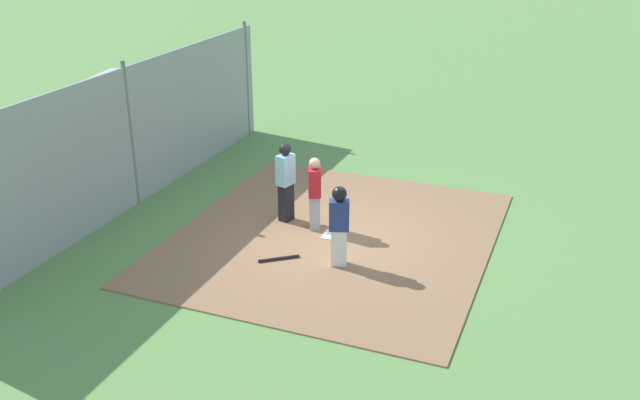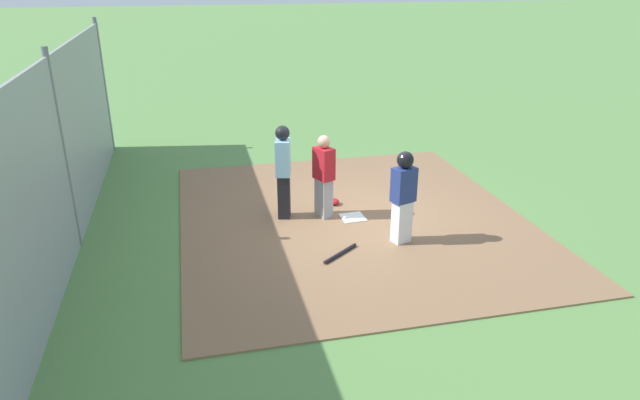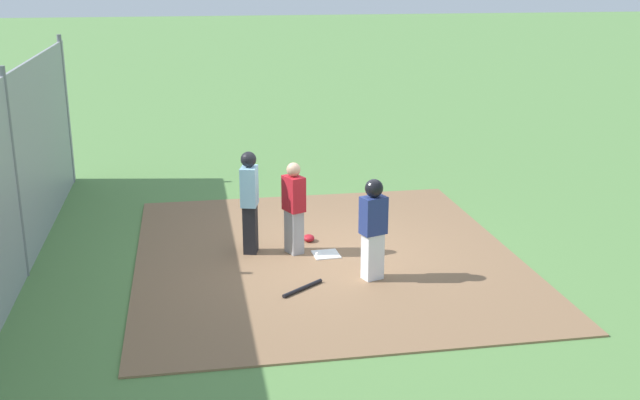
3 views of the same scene
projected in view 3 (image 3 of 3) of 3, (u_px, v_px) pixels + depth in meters
The scene contains 10 objects.
ground_plane at pixel (326, 257), 13.12m from camera, with size 140.00×140.00×0.00m, color #5B8947.
dirt_infield at pixel (326, 256), 13.11m from camera, with size 7.20×6.40×0.03m, color #896647.
home_plate at pixel (326, 254), 13.11m from camera, with size 0.44×0.44×0.02m, color white.
catcher at pixel (294, 207), 12.99m from camera, with size 0.45×0.39×1.60m.
umpire at pixel (250, 200), 12.97m from camera, with size 0.43×0.35×1.78m.
runner at pixel (373, 223), 11.85m from camera, with size 0.37×0.45×1.63m.
baseball_bat at pixel (303, 288), 11.67m from camera, with size 0.06×0.06×0.83m, color black.
catcher_mask at pixel (309, 238), 13.75m from camera, with size 0.24×0.20×0.12m, color #B21923.
baseball at pixel (317, 254), 13.05m from camera, with size 0.07×0.07×0.07m, color white.
backstop_fence at pixel (15, 179), 11.84m from camera, with size 12.00×0.10×3.35m.
Camera 3 is at (12.07, -2.22, 4.74)m, focal length 43.00 mm.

